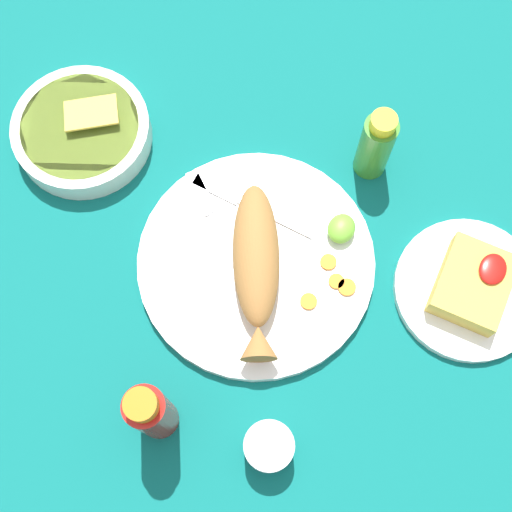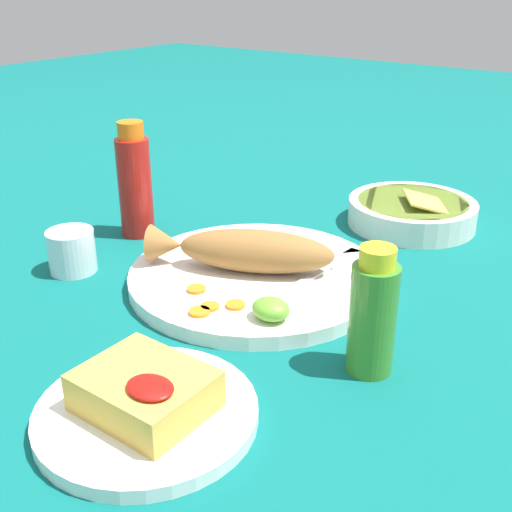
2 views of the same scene
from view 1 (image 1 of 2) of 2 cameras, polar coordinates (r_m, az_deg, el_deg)
The scene contains 16 objects.
ground_plane at distance 0.98m, azimuth -0.00°, elevation -0.70°, with size 4.00×4.00×0.00m, color #0C605B.
main_plate at distance 0.97m, azimuth -0.00°, elevation -0.54°, with size 0.32×0.32×0.02m, color white.
fried_fish at distance 0.93m, azimuth 0.03°, elevation -0.78°, with size 0.24×0.15×0.05m.
fork_near at distance 0.99m, azimuth -3.42°, elevation 2.92°, with size 0.13×0.15×0.00m.
fork_far at distance 0.99m, azimuth -0.92°, elevation 4.29°, with size 0.02×0.19×0.00m.
carrot_slice_near at distance 0.95m, azimuth 4.23°, elevation -3.64°, with size 0.02×0.02×0.00m, color orange.
carrot_slice_mid at distance 0.96m, azimuth 6.45°, elevation -2.03°, with size 0.02×0.02×0.00m, color orange.
carrot_slice_far at distance 0.97m, azimuth 5.81°, elevation -0.48°, with size 0.02×0.02×0.00m, color orange.
carrot_slice_extra at distance 0.96m, azimuth 7.28°, elevation -2.49°, with size 0.02×0.02×0.00m, color orange.
lime_wedge_main at distance 0.97m, azimuth 6.85°, elevation 2.19°, with size 0.04×0.04×0.02m, color #6BB233.
hot_sauce_bottle_red at distance 0.87m, azimuth -8.37°, elevation -12.29°, with size 0.05×0.05×0.17m.
hot_sauce_bottle_green at distance 1.00m, azimuth 9.56°, elevation 8.76°, with size 0.05×0.05×0.13m.
salt_cup at distance 0.91m, azimuth 1.02°, elevation -15.04°, with size 0.06×0.06×0.06m.
side_plate_fries at distance 1.01m, azimuth 16.57°, elevation -2.57°, with size 0.20×0.20×0.01m, color white.
fries_pile at distance 0.98m, azimuth 17.01°, elevation -2.14°, with size 0.11×0.09×0.04m.
guacamole_bowl at distance 1.07m, azimuth -13.74°, elevation 9.70°, with size 0.20×0.20×0.05m.
Camera 1 is at (-0.27, -0.12, 0.94)m, focal length 50.00 mm.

